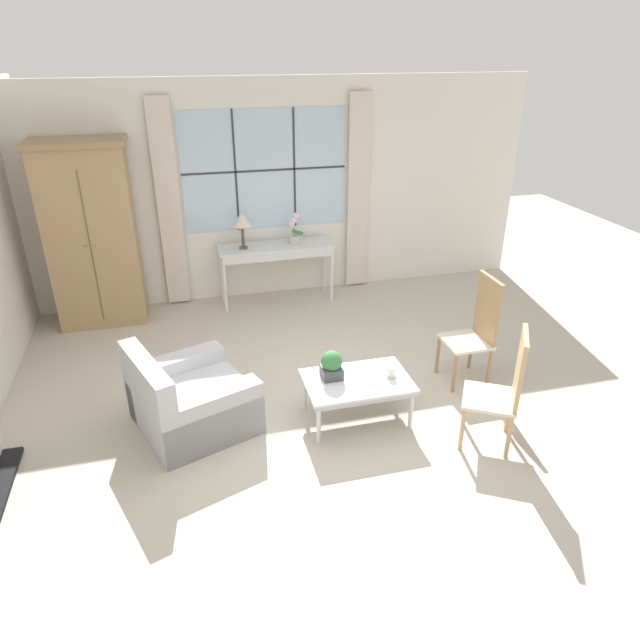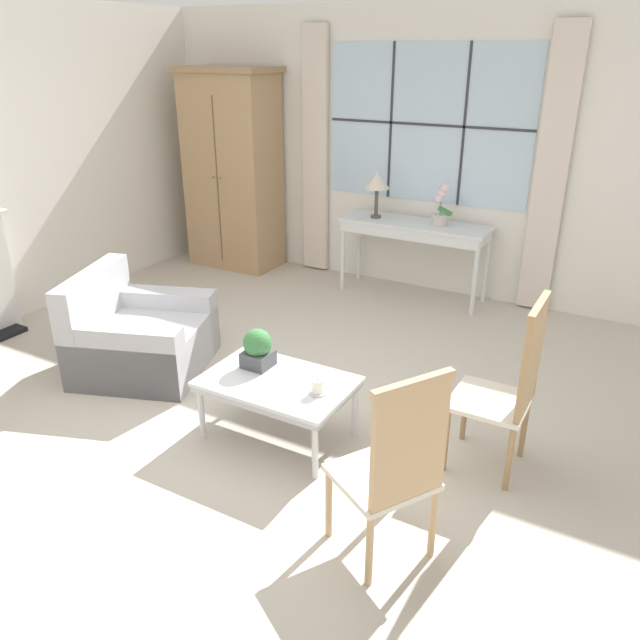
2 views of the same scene
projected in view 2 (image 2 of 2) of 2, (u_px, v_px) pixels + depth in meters
name	position (u px, v px, depth m)	size (l,w,h in m)	color
ground_plane	(260.00, 415.00, 4.41)	(14.00, 14.00, 0.00)	#BCB2A3
wall_back_windowed	(426.00, 154.00, 6.25)	(7.20, 0.14, 2.80)	silver
wall_left	(17.00, 165.00, 5.69)	(0.06, 7.20, 2.80)	silver
armoire	(233.00, 170.00, 7.05)	(1.08, 0.64, 2.20)	tan
console_table	(414.00, 231.00, 6.26)	(1.50, 0.47, 0.78)	silver
table_lamp	(377.00, 182.00, 6.25)	(0.26, 0.26, 0.47)	#4C4742
potted_orchid	(441.00, 209.00, 6.06)	(0.20, 0.16, 0.41)	#BCB7AD
armchair_upholstered	(140.00, 338.00, 4.95)	(1.20, 1.22, 0.80)	#B2B2B7
side_chair_wooden	(512.00, 381.00, 3.61)	(0.44, 0.44, 1.12)	beige
accent_chair_wooden	(396.00, 463.00, 2.94)	(0.60, 0.60, 1.08)	beige
coffee_table	(278.00, 386.00, 4.02)	(0.96, 0.63, 0.43)	silver
potted_plant_small	(258.00, 348.00, 4.12)	(0.19, 0.19, 0.27)	#4C4C51
pillar_candle	(318.00, 388.00, 3.82)	(0.11, 0.11, 0.11)	silver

